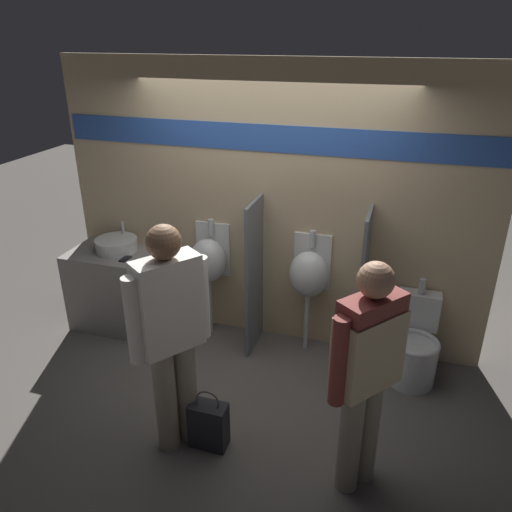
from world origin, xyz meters
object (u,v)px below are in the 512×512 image
person_in_vest (366,365)px  toilet (414,349)px  person_with_lanyard (171,332)px  sink_basin (116,244)px  shopping_bag (209,425)px  urinal_far (309,274)px  cell_phone (125,259)px  urinal_near_counter (209,260)px

person_in_vest → toilet: bearing=23.5°
toilet → person_with_lanyard: 2.25m
sink_basin → shopping_bag: 2.20m
sink_basin → urinal_far: bearing=2.6°
person_with_lanyard → shopping_bag: 0.82m
person_in_vest → shopping_bag: 1.35m
cell_phone → urinal_far: (1.78, 0.27, -0.03)m
person_in_vest → person_with_lanyard: bearing=129.1°
cell_phone → toilet: 2.85m
toilet → person_in_vest: person_in_vest is taller
toilet → person_with_lanyard: bearing=-141.6°
sink_basin → person_with_lanyard: person_with_lanyard is taller
cell_phone → shopping_bag: bearing=-42.0°
person_in_vest → person_with_lanyard: (-1.34, -0.02, -0.00)m
sink_basin → urinal_near_counter: (0.97, 0.09, -0.08)m
sink_basin → person_with_lanyard: size_ratio=0.24×
toilet → cell_phone: bearing=-178.1°
sink_basin → urinal_far: (1.98, 0.09, -0.08)m
urinal_near_counter → person_with_lanyard: (0.34, -1.51, 0.17)m
urinal_near_counter → shopping_bag: (0.58, -1.49, -0.62)m
person_with_lanyard → toilet: bearing=-15.6°
shopping_bag → cell_phone: bearing=138.0°
urinal_far → toilet: 1.15m
urinal_near_counter → toilet: 2.10m
sink_basin → person_with_lanyard: (1.31, -1.42, 0.08)m
toilet → shopping_bag: (-1.44, -1.31, -0.11)m
toilet → person_in_vest: bearing=-104.7°
shopping_bag → person_in_vest: bearing=-0.3°
cell_phone → toilet: size_ratio=0.16×
sink_basin → person_in_vest: person_in_vest is taller
urinal_far → shopping_bag: size_ratio=2.40×
sink_basin → toilet: bearing=-1.7°
cell_phone → toilet: toilet is taller
urinal_near_counter → person_in_vest: bearing=-41.6°
person_with_lanyard → person_in_vest: bearing=-53.2°
cell_phone → person_with_lanyard: person_with_lanyard is taller
sink_basin → urinal_near_counter: urinal_near_counter is taller
urinal_far → person_in_vest: person_in_vest is taller
shopping_bag → urinal_near_counter: bearing=111.4°
urinal_near_counter → urinal_far: same height
cell_phone → urinal_near_counter: 0.82m
urinal_near_counter → urinal_far: 1.01m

